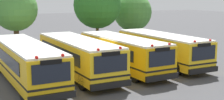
{
  "coord_description": "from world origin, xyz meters",
  "views": [
    {
      "loc": [
        -10.24,
        -20.4,
        5.51
      ],
      "look_at": [
        0.92,
        0.0,
        1.6
      ],
      "focal_mm": 51.68,
      "sensor_mm": 36.0,
      "label": 1
    }
  ],
  "objects_px": {
    "school_bus_0": "(25,61)",
    "school_bus_2": "(122,52)",
    "school_bus_1": "(78,55)",
    "tree_2": "(98,5)",
    "tree_3": "(132,13)",
    "tree_1": "(17,9)",
    "school_bus_3": "(161,48)"
  },
  "relations": [
    {
      "from": "school_bus_2",
      "to": "tree_1",
      "type": "height_order",
      "value": "tree_1"
    },
    {
      "from": "school_bus_0",
      "to": "school_bus_3",
      "type": "relative_size",
      "value": 1.14
    },
    {
      "from": "school_bus_3",
      "to": "tree_1",
      "type": "bearing_deg",
      "value": -42.2
    },
    {
      "from": "school_bus_1",
      "to": "tree_1",
      "type": "height_order",
      "value": "tree_1"
    },
    {
      "from": "school_bus_0",
      "to": "tree_1",
      "type": "bearing_deg",
      "value": -99.45
    },
    {
      "from": "school_bus_1",
      "to": "school_bus_0",
      "type": "bearing_deg",
      "value": 1.72
    },
    {
      "from": "school_bus_0",
      "to": "tree_3",
      "type": "xyz_separation_m",
      "value": [
        15.04,
        11.09,
        2.23
      ]
    },
    {
      "from": "school_bus_1",
      "to": "tree_2",
      "type": "distance_m",
      "value": 11.53
    },
    {
      "from": "school_bus_1",
      "to": "school_bus_3",
      "type": "xyz_separation_m",
      "value": [
        7.24,
        -0.0,
        -0.03
      ]
    },
    {
      "from": "school_bus_1",
      "to": "school_bus_3",
      "type": "bearing_deg",
      "value": -179.11
    },
    {
      "from": "school_bus_1",
      "to": "tree_1",
      "type": "relative_size",
      "value": 1.62
    },
    {
      "from": "school_bus_2",
      "to": "tree_3",
      "type": "height_order",
      "value": "tree_3"
    },
    {
      "from": "tree_3",
      "to": "tree_2",
      "type": "bearing_deg",
      "value": -161.36
    },
    {
      "from": "school_bus_2",
      "to": "tree_1",
      "type": "bearing_deg",
      "value": -58.34
    },
    {
      "from": "tree_3",
      "to": "school_bus_1",
      "type": "bearing_deg",
      "value": -135.87
    },
    {
      "from": "school_bus_0",
      "to": "school_bus_1",
      "type": "xyz_separation_m",
      "value": [
        3.66,
        0.05,
        0.01
      ]
    },
    {
      "from": "school_bus_0",
      "to": "school_bus_1",
      "type": "relative_size",
      "value": 1.09
    },
    {
      "from": "school_bus_2",
      "to": "school_bus_3",
      "type": "height_order",
      "value": "school_bus_2"
    },
    {
      "from": "school_bus_0",
      "to": "school_bus_1",
      "type": "bearing_deg",
      "value": -178.76
    },
    {
      "from": "school_bus_1",
      "to": "tree_1",
      "type": "xyz_separation_m",
      "value": [
        -2.12,
        8.8,
        2.93
      ]
    },
    {
      "from": "tree_1",
      "to": "tree_2",
      "type": "bearing_deg",
      "value": 3.24
    },
    {
      "from": "school_bus_1",
      "to": "school_bus_2",
      "type": "distance_m",
      "value": 3.51
    },
    {
      "from": "school_bus_0",
      "to": "school_bus_2",
      "type": "distance_m",
      "value": 7.16
    },
    {
      "from": "school_bus_1",
      "to": "school_bus_2",
      "type": "height_order",
      "value": "school_bus_1"
    },
    {
      "from": "school_bus_1",
      "to": "tree_2",
      "type": "xyz_separation_m",
      "value": [
        6.11,
        9.26,
        3.15
      ]
    },
    {
      "from": "school_bus_1",
      "to": "school_bus_2",
      "type": "xyz_separation_m",
      "value": [
        3.5,
        -0.17,
        -0.02
      ]
    },
    {
      "from": "tree_1",
      "to": "tree_2",
      "type": "xyz_separation_m",
      "value": [
        8.23,
        0.47,
        0.22
      ]
    },
    {
      "from": "school_bus_0",
      "to": "tree_3",
      "type": "bearing_deg",
      "value": -143.17
    },
    {
      "from": "school_bus_1",
      "to": "tree_1",
      "type": "distance_m",
      "value": 9.51
    },
    {
      "from": "tree_2",
      "to": "tree_3",
      "type": "xyz_separation_m",
      "value": [
        5.27,
        1.78,
        -0.93
      ]
    },
    {
      "from": "school_bus_2",
      "to": "tree_3",
      "type": "relative_size",
      "value": 1.67
    },
    {
      "from": "school_bus_1",
      "to": "tree_3",
      "type": "xyz_separation_m",
      "value": [
        11.38,
        11.04,
        2.22
      ]
    }
  ]
}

